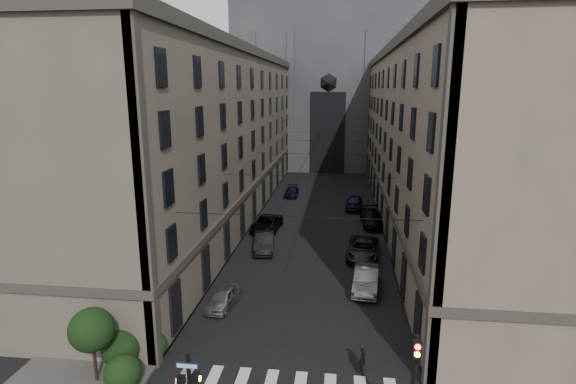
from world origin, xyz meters
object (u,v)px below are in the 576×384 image
at_px(gothic_tower, 331,71).
at_px(car_left_midnear, 264,242).
at_px(car_right_midfar, 373,218).
at_px(car_right_far, 354,203).
at_px(traffic_light_right, 414,380).
at_px(car_left_midfar, 267,224).
at_px(car_left_far, 292,192).
at_px(car_left_near, 223,298).
at_px(pedestrian, 363,358).
at_px(car_right_midnear, 363,249).
at_px(car_right_near, 366,279).

distance_m(gothic_tower, car_left_midnear, 53.63).
height_order(car_left_midnear, car_right_midfar, car_right_midfar).
bearing_deg(car_right_far, gothic_tower, 101.13).
xyz_separation_m(traffic_light_right, car_right_midfar, (0.44, 31.34, -2.46)).
height_order(car_left_midfar, car_left_far, car_left_midfar).
xyz_separation_m(car_left_midfar, car_left_far, (0.88, 15.68, -0.14)).
distance_m(car_left_near, pedestrian, 10.98).
bearing_deg(car_left_near, car_right_far, 77.24).
distance_m(car_left_near, car_right_midfar, 23.05).
bearing_deg(pedestrian, gothic_tower, 15.48).
relative_size(car_right_midnear, car_right_far, 1.20).
bearing_deg(car_right_midfar, car_left_far, 124.98).
relative_size(car_right_far, pedestrian, 3.11).
relative_size(car_left_midnear, car_right_midfar, 0.86).
bearing_deg(car_left_midnear, gothic_tower, 77.59).
height_order(traffic_light_right, car_left_far, traffic_light_right).
relative_size(gothic_tower, traffic_light_right, 11.15).
relative_size(car_right_near, car_right_midnear, 0.86).
xyz_separation_m(car_left_near, car_right_midfar, (11.28, 20.10, 0.19)).
bearing_deg(car_right_far, car_left_near, -105.15).
xyz_separation_m(car_right_midnear, car_right_far, (-0.42, 16.30, 0.02)).
height_order(car_left_near, car_right_midfar, car_right_midfar).
relative_size(car_left_midfar, car_right_near, 1.11).
xyz_separation_m(gothic_tower, car_left_near, (-5.23, -61.80, -17.16)).
distance_m(car_left_near, car_left_far, 32.67).
bearing_deg(car_right_far, car_left_midfar, -129.28).
bearing_deg(car_right_midfar, car_right_midnear, -102.60).
bearing_deg(car_right_midfar, car_left_near, -123.54).
bearing_deg(car_right_midnear, car_left_midfar, 151.28).
relative_size(traffic_light_right, car_left_far, 1.19).
xyz_separation_m(gothic_tower, car_left_midnear, (-4.32, -50.68, -16.99)).
xyz_separation_m(car_left_midfar, car_right_far, (9.28, 9.75, 0.05)).
bearing_deg(gothic_tower, car_left_midfar, -96.46).
distance_m(car_right_near, car_right_midfar, 16.32).
distance_m(car_left_midnear, car_left_far, 21.54).
distance_m(traffic_light_right, car_left_midfar, 30.26).
bearing_deg(car_right_far, car_left_midnear, -114.33).
xyz_separation_m(gothic_tower, car_right_far, (4.20, -35.08, -16.97)).
relative_size(car_left_midfar, car_right_midnear, 0.96).
height_order(car_left_near, car_left_midfar, car_left_midfar).
xyz_separation_m(car_right_far, pedestrian, (-0.29, -32.80, -0.05)).
distance_m(car_left_midfar, pedestrian, 24.74).
height_order(car_right_near, pedestrian, car_right_near).
bearing_deg(car_right_near, car_left_far, 112.72).
height_order(car_right_midnear, car_right_far, car_right_far).
xyz_separation_m(gothic_tower, car_right_midfar, (6.04, -41.70, -16.97)).
bearing_deg(car_left_near, gothic_tower, 91.84).
distance_m(car_left_near, car_right_near, 10.52).
bearing_deg(car_left_midfar, car_left_near, -86.08).
distance_m(car_right_midnear, pedestrian, 16.52).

